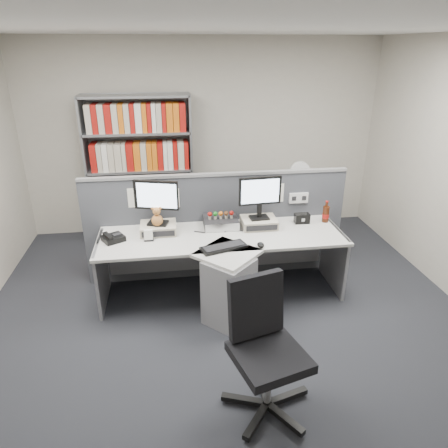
{
  "coord_description": "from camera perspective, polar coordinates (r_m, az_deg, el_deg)",
  "views": [
    {
      "loc": [
        -0.52,
        -3.1,
        2.56
      ],
      "look_at": [
        0.0,
        0.65,
        0.92
      ],
      "focal_mm": 32.97,
      "sensor_mm": 36.0,
      "label": 1
    }
  ],
  "objects": [
    {
      "name": "ground",
      "position": [
        4.05,
        1.32,
        -15.76
      ],
      "size": [
        5.5,
        5.5,
        0.0
      ],
      "primitive_type": "plane",
      "color": "#2B2C32",
      "rests_on": "ground"
    },
    {
      "name": "room_shell",
      "position": [
        3.23,
        1.61,
        9.66
      ],
      "size": [
        5.04,
        5.54,
        2.72
      ],
      "color": "#BCB6A8",
      "rests_on": "ground"
    },
    {
      "name": "partition",
      "position": [
        4.78,
        -0.94,
        -0.15
      ],
      "size": [
        3.0,
        0.08,
        1.27
      ],
      "color": "#464950",
      "rests_on": "ground"
    },
    {
      "name": "desk",
      "position": [
        4.28,
        0.1,
        -6.0
      ],
      "size": [
        2.6,
        1.2,
        0.72
      ],
      "color": "beige",
      "rests_on": "ground"
    },
    {
      "name": "monitor_riser_left",
      "position": [
        4.45,
        -9.09,
        -0.58
      ],
      "size": [
        0.38,
        0.31,
        0.1
      ],
      "color": "#BDB29D",
      "rests_on": "desk"
    },
    {
      "name": "monitor_riser_right",
      "position": [
        4.55,
        4.87,
        0.19
      ],
      "size": [
        0.38,
        0.31,
        0.1
      ],
      "color": "#BDB29D",
      "rests_on": "desk"
    },
    {
      "name": "monitor_left",
      "position": [
        4.33,
        -9.36,
        3.49
      ],
      "size": [
        0.46,
        0.2,
        0.48
      ],
      "color": "black",
      "rests_on": "monitor_riser_left"
    },
    {
      "name": "monitor_right",
      "position": [
        4.43,
        5.01,
        4.15
      ],
      "size": [
        0.46,
        0.16,
        0.47
      ],
      "color": "black",
      "rests_on": "monitor_riser_right"
    },
    {
      "name": "desktop_pc",
      "position": [
        4.55,
        -0.48,
        0.26
      ],
      "size": [
        0.37,
        0.33,
        0.1
      ],
      "color": "black",
      "rests_on": "desk"
    },
    {
      "name": "figurines",
      "position": [
        4.5,
        -0.46,
        1.36
      ],
      "size": [
        0.29,
        0.05,
        0.09
      ],
      "color": "#BDB29D",
      "rests_on": "desktop_pc"
    },
    {
      "name": "keyboard",
      "position": [
        4.07,
        -0.04,
        -3.24
      ],
      "size": [
        0.49,
        0.3,
        0.03
      ],
      "color": "black",
      "rests_on": "desk"
    },
    {
      "name": "mouse",
      "position": [
        4.12,
        5.11,
        -2.89
      ],
      "size": [
        0.07,
        0.11,
        0.04
      ],
      "primitive_type": "ellipsoid",
      "color": "black",
      "rests_on": "desk"
    },
    {
      "name": "desk_phone",
      "position": [
        4.37,
        -15.16,
        -1.88
      ],
      "size": [
        0.27,
        0.26,
        0.09
      ],
      "color": "black",
      "rests_on": "desk"
    },
    {
      "name": "desk_calendar",
      "position": [
        4.29,
        -10.42,
        -1.64
      ],
      "size": [
        0.1,
        0.07,
        0.12
      ],
      "color": "black",
      "rests_on": "desk"
    },
    {
      "name": "plush_toy",
      "position": [
        4.36,
        -9.26,
        0.87
      ],
      "size": [
        0.12,
        0.12,
        0.21
      ],
      "color": "#B8783D",
      "rests_on": "monitor_riser_left"
    },
    {
      "name": "speaker",
      "position": [
        4.72,
        10.76,
        0.78
      ],
      "size": [
        0.17,
        0.09,
        0.11
      ],
      "primitive_type": "cube",
      "color": "black",
      "rests_on": "desk"
    },
    {
      "name": "cola_bottle",
      "position": [
        4.79,
        13.92,
        1.35
      ],
      "size": [
        0.08,
        0.08,
        0.25
      ],
      "color": "#3F190A",
      "rests_on": "desk"
    },
    {
      "name": "shelving_unit",
      "position": [
        5.77,
        -11.46,
        7.06
      ],
      "size": [
        1.41,
        0.4,
        2.0
      ],
      "color": "gray",
      "rests_on": "ground"
    },
    {
      "name": "filing_cabinet",
      "position": [
        5.81,
        9.94,
        0.73
      ],
      "size": [
        0.45,
        0.61,
        0.7
      ],
      "color": "gray",
      "rests_on": "ground"
    },
    {
      "name": "desk_fan",
      "position": [
        5.6,
        10.4,
        6.8
      ],
      "size": [
        0.28,
        0.17,
        0.47
      ],
      "color": "white",
      "rests_on": "filing_cabinet"
    },
    {
      "name": "office_chair",
      "position": [
        3.15,
        5.59,
        -16.28
      ],
      "size": [
        0.69,
        0.66,
        1.04
      ],
      "color": "silver",
      "rests_on": "ground"
    }
  ]
}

